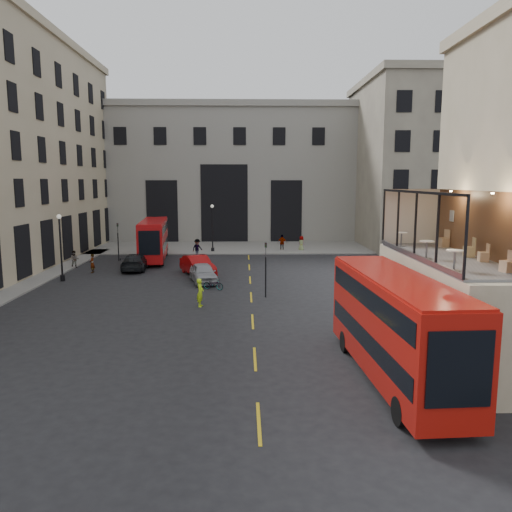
{
  "coord_description": "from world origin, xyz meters",
  "views": [
    {
      "loc": [
        -2.46,
        -21.48,
        7.94
      ],
      "look_at": [
        -1.68,
        11.16,
        3.0
      ],
      "focal_mm": 35.0,
      "sensor_mm": 36.0,
      "label": 1
    }
  ],
  "objects_px": {
    "traffic_light_far": "(118,237)",
    "cafe_chair_a": "(507,266)",
    "traffic_light_near": "(266,262)",
    "bus_near": "(395,322)",
    "car_a": "(203,273)",
    "pedestrian_d": "(301,243)",
    "cafe_chair_c": "(469,251)",
    "bicycle": "(213,284)",
    "street_lamp_b": "(212,231)",
    "car_b": "(198,265)",
    "car_c": "(136,262)",
    "pedestrian_c": "(282,243)",
    "cafe_table_near": "(455,257)",
    "cafe_table_mid": "(427,247)",
    "pedestrian_a": "(75,259)",
    "cafe_table_far": "(401,237)",
    "street_lamp_a": "(61,251)",
    "bus_far": "(154,238)",
    "pedestrian_b": "(197,248)",
    "cafe_chair_b": "(484,256)",
    "cyclist": "(200,293)",
    "pedestrian_e": "(92,263)",
    "cafe_chair_d": "(444,242)"
  },
  "relations": [
    {
      "from": "street_lamp_b",
      "to": "bus_far",
      "type": "relative_size",
      "value": 0.52
    },
    {
      "from": "street_lamp_a",
      "to": "bicycle",
      "type": "relative_size",
      "value": 3.42
    },
    {
      "from": "cyclist",
      "to": "bus_near",
      "type": "bearing_deg",
      "value": -137.88
    },
    {
      "from": "pedestrian_a",
      "to": "cafe_table_near",
      "type": "xyz_separation_m",
      "value": [
        23.42,
        -27.34,
        4.32
      ]
    },
    {
      "from": "bicycle",
      "to": "pedestrian_b",
      "type": "height_order",
      "value": "pedestrian_b"
    },
    {
      "from": "pedestrian_d",
      "to": "traffic_light_near",
      "type": "bearing_deg",
      "value": 122.1
    },
    {
      "from": "bicycle",
      "to": "pedestrian_c",
      "type": "distance_m",
      "value": 21.51
    },
    {
      "from": "street_lamp_a",
      "to": "cafe_table_mid",
      "type": "height_order",
      "value": "cafe_table_mid"
    },
    {
      "from": "street_lamp_a",
      "to": "car_c",
      "type": "distance_m",
      "value": 7.05
    },
    {
      "from": "pedestrian_c",
      "to": "cafe_table_far",
      "type": "distance_m",
      "value": 31.66
    },
    {
      "from": "cafe_chair_c",
      "to": "pedestrian_d",
      "type": "bearing_deg",
      "value": 95.67
    },
    {
      "from": "bus_near",
      "to": "cafe_chair_b",
      "type": "height_order",
      "value": "cafe_chair_b"
    },
    {
      "from": "street_lamp_a",
      "to": "cafe_table_near",
      "type": "xyz_separation_m",
      "value": [
        22.39,
        -21.29,
        2.73
      ]
    },
    {
      "from": "bus_far",
      "to": "cafe_table_far",
      "type": "distance_m",
      "value": 30.08
    },
    {
      "from": "car_c",
      "to": "pedestrian_d",
      "type": "xyz_separation_m",
      "value": [
        16.26,
        11.83,
        0.12
      ]
    },
    {
      "from": "traffic_light_near",
      "to": "cafe_table_far",
      "type": "distance_m",
      "value": 10.87
    },
    {
      "from": "bus_near",
      "to": "cafe_table_far",
      "type": "height_order",
      "value": "cafe_table_far"
    },
    {
      "from": "car_b",
      "to": "cafe_chair_c",
      "type": "distance_m",
      "value": 24.89
    },
    {
      "from": "bus_near",
      "to": "pedestrian_c",
      "type": "distance_m",
      "value": 37.5
    },
    {
      "from": "car_a",
      "to": "pedestrian_b",
      "type": "relative_size",
      "value": 2.38
    },
    {
      "from": "cafe_chair_c",
      "to": "cafe_chair_b",
      "type": "bearing_deg",
      "value": -89.13
    },
    {
      "from": "traffic_light_near",
      "to": "bus_near",
      "type": "height_order",
      "value": "bus_near"
    },
    {
      "from": "bicycle",
      "to": "pedestrian_b",
      "type": "relative_size",
      "value": 0.83
    },
    {
      "from": "car_c",
      "to": "pedestrian_b",
      "type": "height_order",
      "value": "pedestrian_b"
    },
    {
      "from": "traffic_light_far",
      "to": "cafe_chair_a",
      "type": "relative_size",
      "value": 4.74
    },
    {
      "from": "traffic_light_far",
      "to": "pedestrian_a",
      "type": "bearing_deg",
      "value": -127.51
    },
    {
      "from": "street_lamp_b",
      "to": "bus_far",
      "type": "xyz_separation_m",
      "value": [
        -5.53,
        -5.66,
        -0.12
      ]
    },
    {
      "from": "car_a",
      "to": "pedestrian_d",
      "type": "height_order",
      "value": "pedestrian_d"
    },
    {
      "from": "traffic_light_far",
      "to": "bicycle",
      "type": "height_order",
      "value": "traffic_light_far"
    },
    {
      "from": "pedestrian_e",
      "to": "cafe_chair_a",
      "type": "relative_size",
      "value": 2.06
    },
    {
      "from": "car_b",
      "to": "pedestrian_b",
      "type": "relative_size",
      "value": 2.66
    },
    {
      "from": "car_a",
      "to": "pedestrian_e",
      "type": "relative_size",
      "value": 2.7
    },
    {
      "from": "cafe_chair_b",
      "to": "cafe_chair_d",
      "type": "relative_size",
      "value": 0.85
    },
    {
      "from": "pedestrian_b",
      "to": "cafe_table_mid",
      "type": "xyz_separation_m",
      "value": [
        12.82,
        -31.03,
        4.18
      ]
    },
    {
      "from": "car_a",
      "to": "cafe_chair_b",
      "type": "height_order",
      "value": "cafe_chair_b"
    },
    {
      "from": "street_lamp_a",
      "to": "car_c",
      "type": "xyz_separation_m",
      "value": [
        4.79,
        4.9,
        -1.65
      ]
    },
    {
      "from": "traffic_light_near",
      "to": "cyclist",
      "type": "relative_size",
      "value": 2.1
    },
    {
      "from": "street_lamp_b",
      "to": "pedestrian_d",
      "type": "bearing_deg",
      "value": 4.15
    },
    {
      "from": "car_c",
      "to": "pedestrian_c",
      "type": "distance_m",
      "value": 18.54
    },
    {
      "from": "car_b",
      "to": "cafe_table_mid",
      "type": "relative_size",
      "value": 6.38
    },
    {
      "from": "pedestrian_b",
      "to": "pedestrian_d",
      "type": "height_order",
      "value": "pedestrian_b"
    },
    {
      "from": "car_a",
      "to": "cyclist",
      "type": "height_order",
      "value": "cyclist"
    },
    {
      "from": "pedestrian_a",
      "to": "pedestrian_c",
      "type": "xyz_separation_m",
      "value": [
        19.91,
        10.91,
        0.12
      ]
    },
    {
      "from": "cafe_table_mid",
      "to": "cafe_chair_a",
      "type": "height_order",
      "value": "cafe_chair_a"
    },
    {
      "from": "street_lamp_b",
      "to": "traffic_light_far",
      "type": "bearing_deg",
      "value": -146.31
    },
    {
      "from": "bus_far",
      "to": "car_a",
      "type": "distance_m",
      "value": 12.73
    },
    {
      "from": "pedestrian_a",
      "to": "car_c",
      "type": "bearing_deg",
      "value": -25.87
    },
    {
      "from": "bus_far",
      "to": "cafe_chair_a",
      "type": "xyz_separation_m",
      "value": [
        18.77,
        -31.94,
        2.57
      ]
    },
    {
      "from": "cafe_table_near",
      "to": "cafe_table_mid",
      "type": "distance_m",
      "value": 2.94
    },
    {
      "from": "bus_near",
      "to": "traffic_light_far",
      "type": "bearing_deg",
      "value": 121.25
    }
  ]
}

